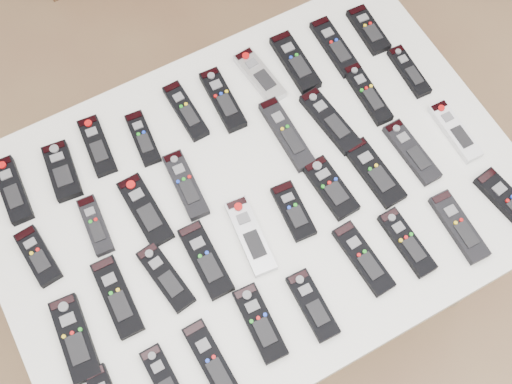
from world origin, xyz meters
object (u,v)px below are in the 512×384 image
remote_9 (368,30)px  remote_17 (409,71)px  remote_26 (412,152)px  remote_15 (330,121)px  remote_23 (293,211)px  remote_24 (331,188)px  remote_22 (250,236)px  remote_29 (166,383)px  remote_18 (75,338)px  remote_8 (335,47)px  remote_1 (62,171)px  remote_27 (455,131)px  remote_10 (38,256)px  remote_19 (117,297)px  remote_34 (407,242)px  remote_30 (213,364)px  remote_7 (295,62)px  remote_33 (363,258)px  remote_25 (374,173)px  remote_0 (12,190)px  remote_36 (511,204)px  table (256,205)px  remote_31 (260,323)px  remote_21 (206,260)px  remote_32 (313,305)px  remote_14 (287,134)px  remote_5 (223,100)px  remote_13 (186,185)px  remote_35 (459,227)px  remote_2 (97,146)px  remote_16 (367,94)px  remote_12 (145,210)px  remote_3 (143,138)px  remote_4 (186,111)px

remote_9 → remote_17: bearing=-79.5°
remote_26 → remote_9: bearing=71.9°
remote_15 → remote_23: (-0.20, -0.16, -0.00)m
remote_24 → remote_17: bearing=25.3°
remote_22 → remote_29: (-0.31, -0.20, 0.00)m
remote_18 → remote_8: bearing=27.8°
remote_1 → remote_27: (0.90, -0.36, -0.00)m
remote_10 → remote_23: bearing=-23.2°
remote_19 → remote_18: bearing=-158.8°
remote_34 → remote_30: bearing=-178.3°
remote_7 → remote_33: size_ratio=1.02×
remote_19 → remote_25: (0.67, -0.02, -0.00)m
remote_23 → remote_25: remote_25 is taller
remote_30 → remote_22: bearing=44.5°
remote_26 → remote_22: bearing=178.4°
remote_1 → remote_0: bearing=-178.2°
remote_0 → remote_36: remote_0 is taller
table → remote_30: remote_30 is taller
remote_36 → remote_31: bearing=168.6°
remote_25 → remote_8: bearing=70.8°
remote_21 → remote_36: bearing=-16.9°
remote_7 → remote_36: size_ratio=0.96×
table → remote_9: 0.57m
remote_31 → remote_32: 0.12m
remote_9 → remote_14: remote_14 is taller
remote_32 → remote_33: size_ratio=0.89×
remote_5 → remote_32: size_ratio=1.15×
remote_10 → remote_17: 1.02m
remote_26 → remote_34: (-0.14, -0.19, 0.00)m
remote_8 → remote_34: (-0.14, -0.54, 0.00)m
remote_13 → remote_35: bearing=-34.8°
remote_0 → remote_2: (0.22, 0.01, -0.00)m
remote_19 → remote_29: bearing=-84.1°
remote_5 → remote_16: remote_5 is taller
remote_26 → remote_21: bearing=178.7°
remote_16 → remote_21: bearing=-158.3°
remote_9 → remote_5: bearing=-175.9°
remote_9 → remote_30: 0.96m
remote_23 → remote_22: bearing=-172.6°
remote_33 → remote_0: bearing=136.9°
remote_7 → remote_9: (0.22, -0.00, -0.00)m
remote_34 → remote_33: bearing=170.1°
remote_8 → remote_18: 0.97m
remote_12 → remote_24: bearing=-23.6°
remote_30 → remote_5: bearing=59.1°
table → remote_3: bearing=123.1°
remote_12 → remote_22: bearing=-45.4°
remote_16 → remote_35: size_ratio=1.01×
remote_9 → remote_24: bearing=-130.4°
remote_4 → remote_24: same height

